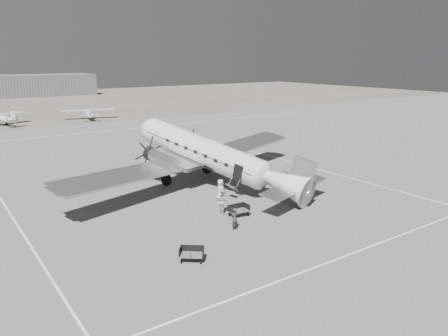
{
  "coord_description": "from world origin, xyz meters",
  "views": [
    {
      "loc": [
        -22.58,
        -29.85,
        11.72
      ],
      "look_at": [
        -1.07,
        1.1,
        2.2
      ],
      "focal_mm": 35.0,
      "sensor_mm": 36.0,
      "label": 1
    }
  ],
  "objects_px": {
    "light_plane_left": "(0,119)",
    "baggage_cart_near": "(239,211)",
    "light_plane_right": "(89,114)",
    "baggage_cart_far": "(192,254)",
    "hangar_main": "(24,86)",
    "passenger": "(220,190)",
    "ground_crew": "(234,219)",
    "ramp_agent": "(223,201)",
    "dc3_airliner": "(212,157)"
  },
  "relations": [
    {
      "from": "light_plane_left",
      "to": "baggage_cart_near",
      "type": "bearing_deg",
      "value": -107.11
    },
    {
      "from": "light_plane_right",
      "to": "baggage_cart_far",
      "type": "xyz_separation_m",
      "value": [
        -15.0,
        -64.88,
        -0.64
      ]
    },
    {
      "from": "hangar_main",
      "to": "passenger",
      "type": "height_order",
      "value": "hangar_main"
    },
    {
      "from": "ground_crew",
      "to": "passenger",
      "type": "height_order",
      "value": "passenger"
    },
    {
      "from": "light_plane_right",
      "to": "ramp_agent",
      "type": "height_order",
      "value": "light_plane_right"
    },
    {
      "from": "hangar_main",
      "to": "light_plane_right",
      "type": "distance_m",
      "value": 64.38
    },
    {
      "from": "ground_crew",
      "to": "ramp_agent",
      "type": "height_order",
      "value": "ramp_agent"
    },
    {
      "from": "ground_crew",
      "to": "ramp_agent",
      "type": "distance_m",
      "value": 3.51
    },
    {
      "from": "baggage_cart_far",
      "to": "baggage_cart_near",
      "type": "bearing_deg",
      "value": 71.68
    },
    {
      "from": "hangar_main",
      "to": "baggage_cart_far",
      "type": "bearing_deg",
      "value": -96.88
    },
    {
      "from": "ramp_agent",
      "to": "ground_crew",
      "type": "bearing_deg",
      "value": 165.4
    },
    {
      "from": "dc3_airliner",
      "to": "ground_crew",
      "type": "xyz_separation_m",
      "value": [
        -4.55,
        -9.81,
        -2.04
      ]
    },
    {
      "from": "light_plane_right",
      "to": "baggage_cart_near",
      "type": "height_order",
      "value": "light_plane_right"
    },
    {
      "from": "hangar_main",
      "to": "ramp_agent",
      "type": "bearing_deg",
      "value": -94.32
    },
    {
      "from": "light_plane_left",
      "to": "baggage_cart_far",
      "type": "bearing_deg",
      "value": -113.53
    },
    {
      "from": "dc3_airliner",
      "to": "light_plane_right",
      "type": "distance_m",
      "value": 52.87
    },
    {
      "from": "ramp_agent",
      "to": "dc3_airliner",
      "type": "bearing_deg",
      "value": -19.46
    },
    {
      "from": "baggage_cart_near",
      "to": "ground_crew",
      "type": "relative_size",
      "value": 1.0
    },
    {
      "from": "baggage_cart_near",
      "to": "light_plane_left",
      "type": "bearing_deg",
      "value": 99.16
    },
    {
      "from": "baggage_cart_far",
      "to": "dc3_airliner",
      "type": "bearing_deg",
      "value": 90.62
    },
    {
      "from": "light_plane_left",
      "to": "light_plane_right",
      "type": "bearing_deg",
      "value": -26.32
    },
    {
      "from": "hangar_main",
      "to": "light_plane_right",
      "type": "relative_size",
      "value": 4.08
    },
    {
      "from": "ground_crew",
      "to": "dc3_airliner",
      "type": "bearing_deg",
      "value": -123.18
    },
    {
      "from": "dc3_airliner",
      "to": "baggage_cart_near",
      "type": "relative_size",
      "value": 18.64
    },
    {
      "from": "light_plane_left",
      "to": "dc3_airliner",
      "type": "bearing_deg",
      "value": -103.27
    },
    {
      "from": "dc3_airliner",
      "to": "light_plane_right",
      "type": "bearing_deg",
      "value": 67.47
    },
    {
      "from": "hangar_main",
      "to": "baggage_cart_far",
      "type": "height_order",
      "value": "hangar_main"
    },
    {
      "from": "light_plane_left",
      "to": "ramp_agent",
      "type": "height_order",
      "value": "light_plane_left"
    },
    {
      "from": "dc3_airliner",
      "to": "ramp_agent",
      "type": "xyz_separation_m",
      "value": [
        -3.26,
        -6.55,
        -1.88
      ]
    },
    {
      "from": "light_plane_right",
      "to": "ground_crew",
      "type": "relative_size",
      "value": 6.44
    },
    {
      "from": "hangar_main",
      "to": "baggage_cart_near",
      "type": "relative_size",
      "value": 26.3
    },
    {
      "from": "light_plane_left",
      "to": "ground_crew",
      "type": "relative_size",
      "value": 6.8
    },
    {
      "from": "baggage_cart_far",
      "to": "hangar_main",
      "type": "bearing_deg",
      "value": 121.42
    },
    {
      "from": "baggage_cart_near",
      "to": "baggage_cart_far",
      "type": "xyz_separation_m",
      "value": [
        -6.83,
        -4.5,
        -0.03
      ]
    },
    {
      "from": "dc3_airliner",
      "to": "light_plane_left",
      "type": "height_order",
      "value": "dc3_airliner"
    },
    {
      "from": "dc3_airliner",
      "to": "ground_crew",
      "type": "relative_size",
      "value": 18.64
    },
    {
      "from": "light_plane_right",
      "to": "passenger",
      "type": "xyz_separation_m",
      "value": [
        -7.2,
        -56.49,
        -0.14
      ]
    },
    {
      "from": "ground_crew",
      "to": "passenger",
      "type": "xyz_separation_m",
      "value": [
        2.83,
        5.88,
        0.13
      ]
    },
    {
      "from": "passenger",
      "to": "baggage_cart_far",
      "type": "bearing_deg",
      "value": 145.12
    },
    {
      "from": "light_plane_right",
      "to": "ramp_agent",
      "type": "distance_m",
      "value": 59.75
    },
    {
      "from": "baggage_cart_far",
      "to": "light_plane_left",
      "type": "bearing_deg",
      "value": 128.89
    },
    {
      "from": "dc3_airliner",
      "to": "baggage_cart_near",
      "type": "height_order",
      "value": "dc3_airliner"
    },
    {
      "from": "light_plane_left",
      "to": "ground_crew",
      "type": "xyz_separation_m",
      "value": [
        5.65,
        -62.97,
        -0.33
      ]
    },
    {
      "from": "light_plane_right",
      "to": "ground_crew",
      "type": "xyz_separation_m",
      "value": [
        -10.04,
        -62.37,
        -0.27
      ]
    },
    {
      "from": "baggage_cart_far",
      "to": "ramp_agent",
      "type": "bearing_deg",
      "value": 80.99
    },
    {
      "from": "light_plane_right",
      "to": "passenger",
      "type": "height_order",
      "value": "light_plane_right"
    },
    {
      "from": "ground_crew",
      "to": "light_plane_right",
      "type": "bearing_deg",
      "value": -107.45
    },
    {
      "from": "hangar_main",
      "to": "passenger",
      "type": "distance_m",
      "value": 121.11
    },
    {
      "from": "baggage_cart_near",
      "to": "ramp_agent",
      "type": "xyz_separation_m",
      "value": [
        -0.57,
        1.27,
        0.51
      ]
    },
    {
      "from": "dc3_airliner",
      "to": "light_plane_left",
      "type": "xyz_separation_m",
      "value": [
        -10.2,
        53.16,
        -1.71
      ]
    }
  ]
}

